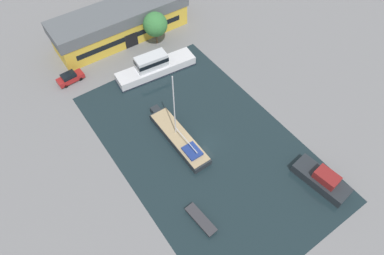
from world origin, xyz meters
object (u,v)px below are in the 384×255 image
Objects in this scene: quay_tree_near_building at (155,24)px; parked_car at (70,78)px; sailboat_moored at (179,138)px; motor_cruiser at (155,67)px; cabin_boat at (322,179)px; small_dinghy at (201,220)px; warehouse_building at (121,23)px.

quay_tree_near_building reaches higher than parked_car.
sailboat_moored is 14.46m from motor_cruiser.
cabin_boat is (2.36, -36.40, -3.08)m from quay_tree_near_building.
sailboat_moored reaches higher than small_dinghy.
cabin_boat is (6.40, -41.70, -2.03)m from warehouse_building.
motor_cruiser reaches higher than parked_car.
quay_tree_near_building is 1.39× the size of parked_car.
motor_cruiser is at bearing 59.63° from parked_car.
quay_tree_near_building is 0.48× the size of sailboat_moored.
motor_cruiser is (-0.29, -11.69, -1.59)m from warehouse_building.
parked_car is at bearing 110.28° from cabin_boat.
motor_cruiser is at bearing 72.13° from sailboat_moored.
motor_cruiser reaches higher than cabin_boat.
small_dinghy is at bearing -112.95° from quay_tree_near_building.
quay_tree_near_building is at bearing -117.83° from small_dinghy.
warehouse_building is at bearing -109.09° from small_dinghy.
parked_car reaches higher than small_dinghy.
quay_tree_near_building reaches higher than small_dinghy.
sailboat_moored is at bearing -113.69° from quay_tree_near_building.
sailboat_moored reaches higher than quay_tree_near_building.
warehouse_building is at bearing 4.11° from motor_cruiser.
parked_car is 0.34× the size of sailboat_moored.
quay_tree_near_building reaches higher than cabin_boat.
sailboat_moored is at bearing 117.14° from cabin_boat.
warehouse_building is 1.78× the size of motor_cruiser.
sailboat_moored is 19.76m from cabin_boat.
cabin_boat is at bearing -161.91° from motor_cruiser.
motor_cruiser is 2.94× the size of small_dinghy.
parked_car is 13.73m from motor_cruiser.
quay_tree_near_building is 0.79× the size of cabin_boat.
warehouse_building reaches higher than parked_car.
parked_car is 21.37m from sailboat_moored.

